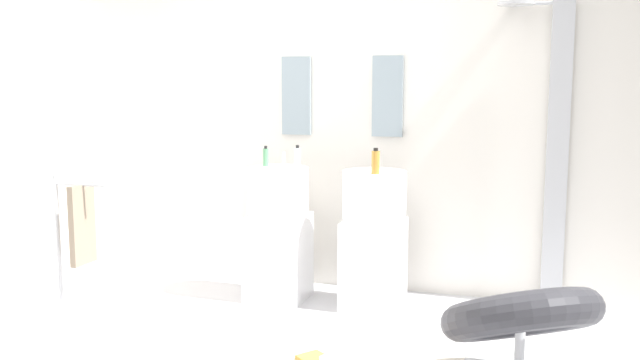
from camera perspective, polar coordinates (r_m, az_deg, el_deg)
The scene contains 11 objects.
rear_partition at distance 5.19m, azimuth 1.93°, elevation 5.50°, with size 4.80×0.10×2.60m, color silver.
pedestal_sink_left at distance 4.94m, azimuth -3.42°, elevation -4.19°, with size 0.43×0.43×1.04m.
pedestal_sink_right at distance 4.75m, azimuth 4.39°, elevation -4.69°, with size 0.43×0.43×1.04m.
vanity_mirror_left at distance 5.22m, azimuth -1.93°, elevation 6.86°, with size 0.22×0.03×0.57m, color #8C9EA8.
vanity_mirror_right at distance 5.04m, azimuth 5.53°, elevation 6.79°, with size 0.22×0.03×0.57m, color #8C9EA8.
shower_column at distance 4.91m, azimuth 18.58°, elevation 2.38°, with size 0.49×0.24×2.05m.
lounge_chair at distance 3.60m, azimuth 16.00°, elevation -11.33°, with size 1.08×1.08×0.65m.
towel_rack at distance 4.60m, azimuth -19.06°, elevation -3.68°, with size 0.37×0.22×0.95m.
soap_bottle_clear at distance 4.83m, azimuth -1.84°, elevation 1.85°, with size 0.04×0.04×0.16m.
soap_bottle_amber at distance 4.52m, azimuth 4.55°, elevation 1.47°, with size 0.05×0.05×0.17m.
soap_bottle_green at distance 4.93m, azimuth -4.43°, elevation 1.88°, with size 0.04×0.04×0.14m.
Camera 1 is at (1.33, -3.36, 1.52)m, focal length 39.34 mm.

